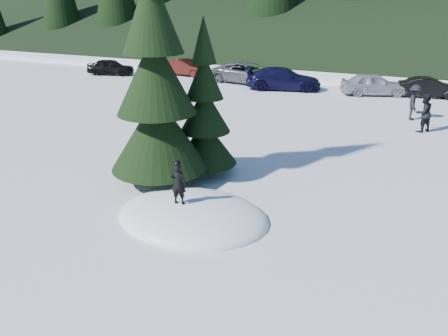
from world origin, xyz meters
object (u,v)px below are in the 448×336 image
at_px(car_4, 374,84).
at_px(car_5, 429,88).
at_px(spruce_short, 205,116).
at_px(car_3, 283,79).
at_px(adult_2, 414,103).
at_px(car_2, 248,73).
at_px(car_1, 186,67).
at_px(adult_0, 423,113).
at_px(car_0, 111,67).
at_px(spruce_tall, 156,85).
at_px(child_skier, 178,184).

distance_m(car_4, car_5, 3.33).
distance_m(spruce_short, car_3, 15.79).
height_order(adult_2, car_4, adult_2).
height_order(car_2, car_4, car_2).
xyz_separation_m(adult_2, car_1, (-17.13, 6.94, -0.26)).
bearing_deg(adult_0, car_0, -62.55).
relative_size(car_0, car_1, 0.95).
bearing_deg(adult_0, spruce_short, 5.83).
height_order(spruce_tall, car_2, spruce_tall).
height_order(spruce_tall, adult_0, spruce_tall).
xyz_separation_m(car_1, car_4, (14.55, -1.50, 0.06)).
xyz_separation_m(car_0, car_3, (14.40, 0.03, 0.10)).
bearing_deg(adult_2, car_1, 63.43).
bearing_deg(spruce_short, adult_0, 52.10).
distance_m(car_3, car_5, 9.15).
height_order(adult_0, car_2, adult_0).
height_order(spruce_short, car_1, spruce_short).
xyz_separation_m(spruce_short, car_1, (-10.78, 17.78, -1.47)).
xyz_separation_m(adult_2, car_5, (0.65, 6.22, -0.29)).
xyz_separation_m(spruce_tall, car_4, (4.77, 17.68, -2.62)).
bearing_deg(car_5, spruce_tall, 147.24).
relative_size(child_skier, car_5, 0.33).
xyz_separation_m(car_2, car_5, (12.04, 0.26, -0.13)).
relative_size(adult_2, car_1, 0.47).
xyz_separation_m(adult_2, car_0, (-22.78, 4.73, -0.27)).
distance_m(child_skier, car_0, 25.69).
bearing_deg(car_5, child_skier, 154.05).
distance_m(spruce_short, child_skier, 3.66).
bearing_deg(adult_0, car_3, -83.86).
relative_size(adult_0, car_2, 0.34).
height_order(child_skier, adult_0, adult_0).
xyz_separation_m(child_skier, car_1, (-11.67, 21.18, -0.45)).
bearing_deg(spruce_short, car_1, 121.23).
bearing_deg(car_3, spruce_short, 172.62).
relative_size(spruce_short, car_1, 1.39).
xyz_separation_m(spruce_short, adult_0, (6.83, 8.78, -1.21)).
relative_size(adult_0, adult_2, 1.00).
height_order(child_skier, adult_2, adult_2).
bearing_deg(car_3, car_5, -95.66).
bearing_deg(child_skier, car_3, -88.75).
distance_m(adult_0, car_2, 14.32).
distance_m(adult_0, car_0, 24.23).
xyz_separation_m(child_skier, adult_2, (5.46, 14.24, -0.19)).
height_order(spruce_tall, car_5, spruce_tall).
height_order(car_1, car_4, car_4).
bearing_deg(car_1, adult_2, -108.72).
distance_m(car_0, car_2, 11.46).
bearing_deg(adult_2, spruce_tall, 144.49).
bearing_deg(child_skier, adult_0, -123.49).
relative_size(adult_2, car_0, 0.49).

